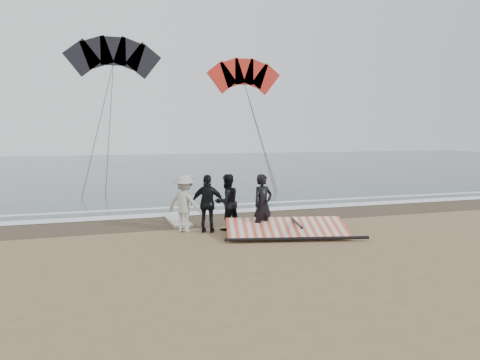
% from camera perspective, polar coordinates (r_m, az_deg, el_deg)
% --- Properties ---
extents(ground, '(120.00, 120.00, 0.00)m').
position_cam_1_polar(ground, '(13.71, 5.78, -7.80)').
color(ground, '#8C704C').
rests_on(ground, ground).
extents(sea, '(120.00, 54.00, 0.02)m').
position_cam_1_polar(sea, '(45.60, -11.44, 1.57)').
color(sea, '#233838').
rests_on(sea, ground).
extents(wet_sand, '(120.00, 2.80, 0.01)m').
position_cam_1_polar(wet_sand, '(17.82, -0.17, -4.61)').
color(wet_sand, '#4C3D2B').
rests_on(wet_sand, ground).
extents(foam_near, '(120.00, 0.90, 0.01)m').
position_cam_1_polar(foam_near, '(19.13, -1.48, -3.83)').
color(foam_near, white).
rests_on(foam_near, sea).
extents(foam_far, '(120.00, 0.45, 0.01)m').
position_cam_1_polar(foam_far, '(20.75, -2.85, -3.09)').
color(foam_far, white).
rests_on(foam_far, sea).
extents(man_main, '(0.80, 0.64, 1.92)m').
position_cam_1_polar(man_main, '(14.79, 2.80, -2.99)').
color(man_main, black).
rests_on(man_main, ground).
extents(board_white, '(1.11, 2.51, 0.10)m').
position_cam_1_polar(board_white, '(15.93, 6.61, -5.73)').
color(board_white, white).
rests_on(board_white, ground).
extents(board_cream, '(0.65, 2.39, 0.10)m').
position_cam_1_polar(board_cream, '(17.14, -7.63, -4.92)').
color(board_cream, beige).
rests_on(board_cream, ground).
extents(trio_cluster, '(2.62, 1.37, 1.88)m').
position_cam_1_polar(trio_cluster, '(15.28, -4.36, -2.83)').
color(trio_cluster, black).
rests_on(trio_cluster, ground).
extents(sail_rig, '(4.20, 2.54, 0.50)m').
position_cam_1_polar(sail_rig, '(14.73, 5.25, -6.07)').
color(sail_rig, black).
rests_on(sail_rig, ground).
extents(kite_red, '(6.51, 6.26, 14.41)m').
position_cam_1_polar(kite_red, '(37.27, 0.51, 12.29)').
color(kite_red, red).
rests_on(kite_red, ground).
extents(kite_dark, '(7.66, 5.92, 14.41)m').
position_cam_1_polar(kite_dark, '(35.61, -15.20, 14.01)').
color(kite_dark, black).
rests_on(kite_dark, ground).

